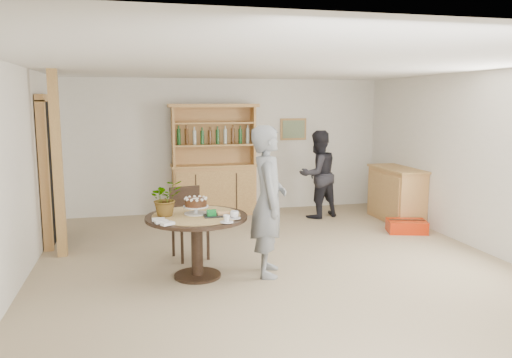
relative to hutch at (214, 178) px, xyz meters
The scene contains 17 objects.
ground 3.33m from the hutch, 84.71° to the right, with size 7.00×7.00×0.00m, color tan.
room_shell 3.41m from the hutch, 84.65° to the right, with size 6.04×7.04×2.52m.
doorway 2.94m from the hutch, 154.78° to the right, with size 0.13×1.10×2.18m.
pine_post 3.20m from the hutch, 139.62° to the right, with size 0.12×0.12×2.50m, color tan.
hutch is the anchor object (origin of this frame).
sideboard 3.29m from the hutch, 22.21° to the right, with size 0.54×1.26×0.94m.
dining_table 3.37m from the hutch, 102.27° to the right, with size 1.20×1.20×0.76m.
dining_chair 2.57m from the hutch, 106.61° to the right, with size 0.51×0.51×0.95m.
birthday_cake 3.32m from the hutch, 102.45° to the right, with size 0.30×0.30×0.20m.
flower_vase 3.42m from the hutch, 108.20° to the right, with size 0.38×0.33×0.42m, color #3F7233.
gift_tray 3.45m from the hutch, 98.35° to the right, with size 0.30×0.20×0.08m.
coffee_cup_a 3.58m from the hutch, 95.05° to the right, with size 0.15×0.15×0.09m.
coffee_cup_b 3.77m from the hutch, 96.64° to the right, with size 0.15×0.15×0.08m.
napkins 3.78m from the hutch, 107.35° to the right, with size 0.24×0.33×0.03m.
teen_boy 3.40m from the hutch, 87.72° to the right, with size 0.66×0.43×1.81m, color slate.
adult_person 1.91m from the hutch, 20.83° to the right, with size 0.77×0.60×1.57m, color black.
red_suitcase 3.51m from the hutch, 35.91° to the right, with size 0.69×0.56×0.21m.
Camera 1 is at (-1.68, -5.79, 2.08)m, focal length 35.00 mm.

